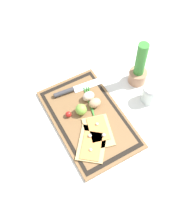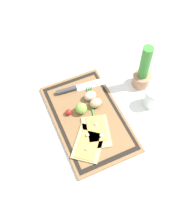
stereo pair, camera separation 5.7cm
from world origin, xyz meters
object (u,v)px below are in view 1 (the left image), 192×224
(egg_brown, at_px, (95,103))
(lime, at_px, (81,109))
(knife, at_px, (71,90))
(cherry_tomato_red, at_px, (68,114))
(pizza_slice_near, at_px, (92,144))
(egg_pink, at_px, (89,96))
(herb_pot, at_px, (139,69))
(sauce_jar, at_px, (150,95))
(pizza_slice_far, at_px, (99,131))

(egg_brown, distance_m, lime, 0.07)
(knife, distance_m, cherry_tomato_red, 0.14)
(egg_brown, bearing_deg, lime, -87.89)
(pizza_slice_near, xyz_separation_m, egg_pink, (-0.22, 0.10, 0.02))
(herb_pot, distance_m, sauce_jar, 0.13)
(pizza_slice_far, distance_m, egg_pink, 0.18)
(lime, bearing_deg, herb_pot, 96.71)
(egg_pink, xyz_separation_m, lime, (0.05, -0.07, 0.00))
(pizza_slice_far, relative_size, cherry_tomato_red, 6.72)
(pizza_slice_far, relative_size, knife, 0.71)
(egg_pink, height_order, lime, lime)
(knife, bearing_deg, pizza_slice_near, -9.80)
(lime, height_order, sauce_jar, sauce_jar)
(pizza_slice_near, relative_size, egg_brown, 3.52)
(egg_brown, xyz_separation_m, herb_pot, (-0.04, 0.27, 0.05))
(egg_brown, distance_m, egg_pink, 0.05)
(pizza_slice_far, distance_m, knife, 0.26)
(egg_pink, distance_m, herb_pot, 0.28)
(herb_pot, bearing_deg, cherry_tomato_red, -86.10)
(pizza_slice_near, bearing_deg, cherry_tomato_red, -172.81)
(knife, distance_m, egg_pink, 0.10)
(egg_brown, relative_size, lime, 1.11)
(pizza_slice_far, bearing_deg, egg_brown, 157.89)
(knife, bearing_deg, herb_pot, 74.02)
(pizza_slice_near, relative_size, cherry_tomato_red, 7.39)
(pizza_slice_far, height_order, cherry_tomato_red, cherry_tomato_red)
(pizza_slice_near, distance_m, egg_brown, 0.20)
(knife, xyz_separation_m, sauce_jar, (0.22, 0.31, 0.02))
(pizza_slice_far, bearing_deg, knife, -178.69)
(pizza_slice_far, height_order, egg_pink, egg_pink)
(egg_brown, bearing_deg, cherry_tomato_red, -94.37)
(pizza_slice_far, bearing_deg, herb_pot, 117.41)
(pizza_slice_near, distance_m, cherry_tomato_red, 0.18)
(knife, relative_size, egg_brown, 4.53)
(egg_brown, bearing_deg, pizza_slice_near, -33.03)
(lime, height_order, herb_pot, herb_pot)
(egg_pink, height_order, sauce_jar, sauce_jar)
(knife, height_order, egg_brown, egg_brown)
(egg_pink, distance_m, lime, 0.08)
(egg_pink, height_order, herb_pot, herb_pot)
(pizza_slice_near, height_order, lime, lime)
(pizza_slice_far, xyz_separation_m, herb_pot, (-0.16, 0.32, 0.06))
(lime, distance_m, herb_pot, 0.34)
(lime, bearing_deg, pizza_slice_near, -12.32)
(lime, xyz_separation_m, cherry_tomato_red, (-0.01, -0.06, -0.01))
(lime, height_order, cherry_tomato_red, lime)
(egg_pink, xyz_separation_m, cherry_tomato_red, (0.04, -0.12, -0.01))
(herb_pot, bearing_deg, egg_pink, -92.17)
(knife, relative_size, lime, 5.02)
(pizza_slice_near, bearing_deg, sauce_jar, 102.60)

